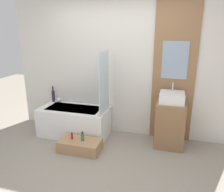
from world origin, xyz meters
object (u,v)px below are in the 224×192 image
object	(u,v)px
wooden_step_bench	(80,145)
vase_round_light	(59,100)
vase_tall_dark	(53,95)
bottle_soap_primary	(72,136)
bottle_soap_secondary	(83,137)
sink	(172,97)
bathtub	(75,121)

from	to	relation	value
wooden_step_bench	vase_round_light	bearing A→B (deg)	135.01
wooden_step_bench	vase_round_light	size ratio (longest dim) A/B	7.57
vase_tall_dark	bottle_soap_primary	size ratio (longest dim) A/B	2.75
bottle_soap_primary	bottle_soap_secondary	bearing A→B (deg)	-0.00
sink	vase_round_light	size ratio (longest dim) A/B	4.36
bathtub	vase_round_light	world-z (taller)	vase_round_light
bottle_soap_primary	bottle_soap_secondary	distance (m)	0.19
sink	vase_tall_dark	world-z (taller)	sink
wooden_step_bench	bottle_soap_primary	size ratio (longest dim) A/B	5.89
vase_round_light	sink	bearing A→B (deg)	-4.44
bottle_soap_primary	vase_round_light	bearing A→B (deg)	129.46
sink	vase_round_light	distance (m)	2.24
bathtub	wooden_step_bench	size ratio (longest dim) A/B	1.87
bottle_soap_primary	bottle_soap_secondary	world-z (taller)	bottle_soap_secondary
sink	bottle_soap_secondary	distance (m)	1.62
wooden_step_bench	bottle_soap_primary	distance (m)	0.20
wooden_step_bench	bottle_soap_primary	xyz separation A→B (m)	(-0.14, 0.00, 0.15)
bathtub	sink	world-z (taller)	sink
wooden_step_bench	bottle_soap_secondary	distance (m)	0.18
vase_tall_dark	bathtub	bearing A→B (deg)	-23.75
bathtub	bottle_soap_secondary	world-z (taller)	bathtub
bathtub	wooden_step_bench	xyz separation A→B (m)	(0.35, -0.55, -0.17)
bathtub	bottle_soap_secondary	bearing A→B (deg)	-54.00
sink	bottle_soap_secondary	xyz separation A→B (m)	(-1.37, -0.61, -0.61)
vase_tall_dark	bottle_soap_secondary	distance (m)	1.32
wooden_step_bench	bottle_soap_primary	world-z (taller)	bottle_soap_primary
vase_round_light	bottle_soap_primary	world-z (taller)	vase_round_light
wooden_step_bench	bottle_soap_secondary	bearing A→B (deg)	-0.00
sink	vase_tall_dark	size ratio (longest dim) A/B	1.23
sink	bottle_soap_primary	distance (m)	1.79
bathtub	vase_tall_dark	bearing A→B (deg)	156.25
sink	vase_round_light	bearing A→B (deg)	175.56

